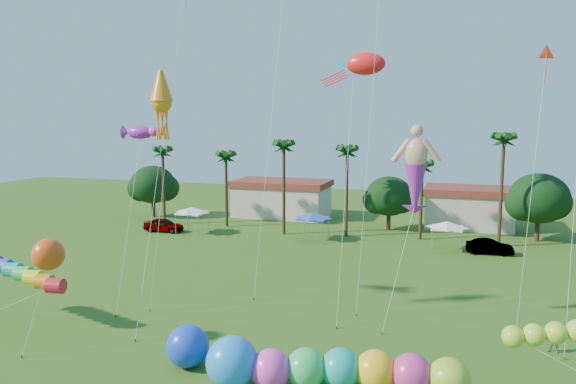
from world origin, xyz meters
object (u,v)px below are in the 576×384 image
(car_b, at_px, (490,247))
(blue_ball, at_px, (188,346))
(spectator_b, at_px, (555,340))
(caterpillar_inflatable, at_px, (325,369))
(car_a, at_px, (164,225))

(car_b, distance_m, blue_ball, 35.14)
(blue_ball, bearing_deg, car_b, 62.82)
(car_b, bearing_deg, spectator_b, -176.28)
(spectator_b, bearing_deg, blue_ball, -137.13)
(car_b, xyz_separation_m, blue_ball, (-16.05, -31.26, 0.42))
(spectator_b, xyz_separation_m, caterpillar_inflatable, (-11.29, -8.30, 0.29))
(caterpillar_inflatable, bearing_deg, spectator_b, 23.91)
(spectator_b, bearing_deg, caterpillar_inflatable, -123.77)
(car_a, bearing_deg, spectator_b, -122.62)
(car_a, xyz_separation_m, car_b, (35.69, 0.49, -0.06))
(car_a, height_order, blue_ball, blue_ball)
(car_a, relative_size, car_b, 1.05)
(car_b, relative_size, spectator_b, 2.77)
(car_b, relative_size, blue_ball, 1.92)
(spectator_b, height_order, blue_ball, blue_ball)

